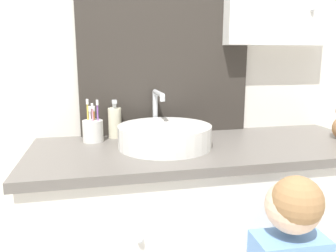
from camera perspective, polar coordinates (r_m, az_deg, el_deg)
wall_back at (r=1.65m, az=4.30°, el=14.11°), size 3.20×0.18×2.50m
vanity_counter at (r=1.55m, az=6.46°, el=-18.44°), size 1.46×0.57×0.84m
sink_basin at (r=1.35m, az=-0.56°, el=-1.59°), size 0.38×0.43×0.22m
toothbrush_holder at (r=1.47m, az=-12.94°, el=-0.67°), size 0.09×0.09×0.19m
soap_dispenser at (r=1.52m, az=-9.24°, el=0.67°), size 0.06×0.06×0.18m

